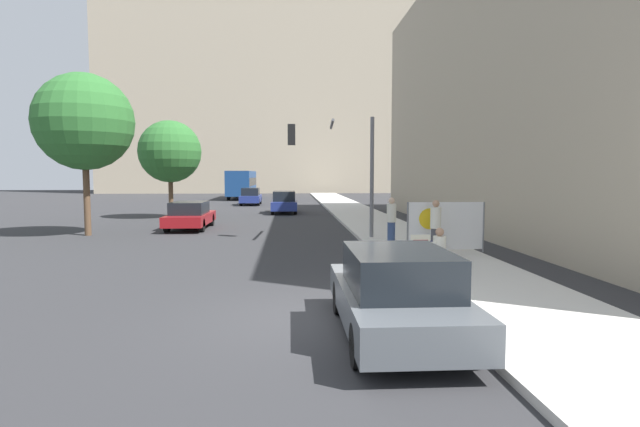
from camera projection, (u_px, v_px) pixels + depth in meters
The scene contains 16 objects.
ground_plane at pixel (320, 318), 9.46m from camera, with size 160.00×160.00×0.00m, color #303033.
sidewalk_curb at pixel (383, 228), 24.63m from camera, with size 3.49×90.00×0.15m, color beige.
building_backdrop_far at pixel (280, 81), 76.09m from camera, with size 52.00×12.00×33.94m.
building_backdrop_right at pixel (564, 87), 23.63m from camera, with size 10.00×32.00×13.74m.
seated_protester at pixel (439, 249), 13.00m from camera, with size 0.99×0.77×1.19m.
jogger_on_sidewalk at pixel (436, 227), 15.92m from camera, with size 0.34×0.34×1.77m.
pedestrian_behind at pixel (391, 221), 18.11m from camera, with size 0.34×0.34×1.75m.
protest_banner at pixel (445, 226), 16.49m from camera, with size 2.62×0.06×1.67m.
traffic_light_pole at pixel (339, 155), 20.39m from camera, with size 3.53×3.30×4.92m.
parked_car_curbside at pixel (397, 293), 8.36m from camera, with size 1.85×4.43×1.49m.
car_on_road_nearest at pixel (190, 215), 24.89m from camera, with size 1.85×4.70×1.37m.
car_on_road_midblock at pixel (284, 202), 35.08m from camera, with size 1.76×4.38×1.55m.
car_on_road_distant at pixel (251, 197), 44.47m from camera, with size 1.73×4.39×1.53m.
city_bus_on_road at pixel (242, 183), 56.03m from camera, with size 2.51×10.83×3.09m.
street_tree_near_curb at pixel (84, 122), 21.92m from camera, with size 4.25×4.25×7.16m.
street_tree_midblock at pixel (170, 152), 30.82m from camera, with size 3.83×3.83×6.06m.
Camera 1 is at (-0.56, -9.26, 2.73)m, focal length 28.00 mm.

